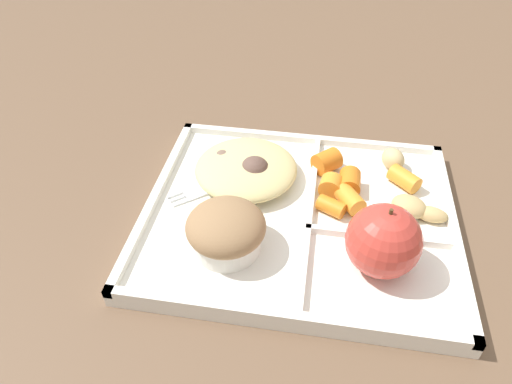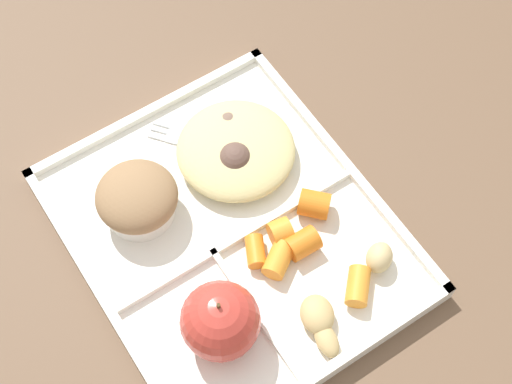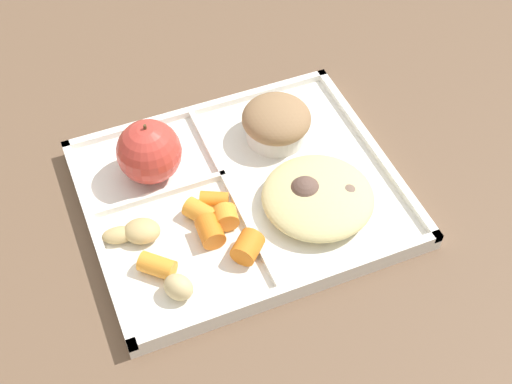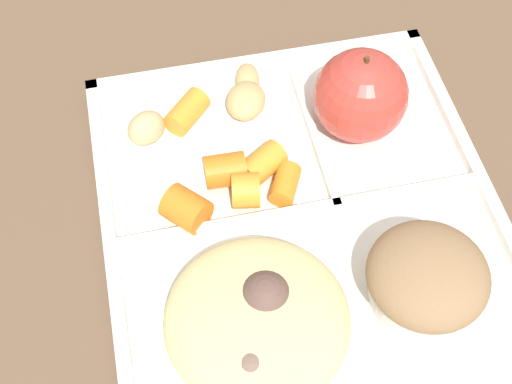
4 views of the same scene
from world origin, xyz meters
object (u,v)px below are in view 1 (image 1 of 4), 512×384
(green_apple, at_px, (383,241))
(plastic_fork, at_px, (216,185))
(bran_muffin, at_px, (226,230))
(lunch_tray, at_px, (299,217))

(green_apple, relative_size, plastic_fork, 0.67)
(bran_muffin, xyz_separation_m, plastic_fork, (0.03, -0.10, -0.02))
(plastic_fork, bearing_deg, green_apple, 153.21)
(green_apple, bearing_deg, plastic_fork, -26.79)
(bran_muffin, height_order, plastic_fork, bran_muffin)
(lunch_tray, relative_size, plastic_fork, 2.94)
(green_apple, bearing_deg, bran_muffin, 0.00)
(bran_muffin, bearing_deg, plastic_fork, -70.73)
(green_apple, bearing_deg, lunch_tray, -37.00)
(lunch_tray, xyz_separation_m, plastic_fork, (0.10, -0.03, 0.01))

